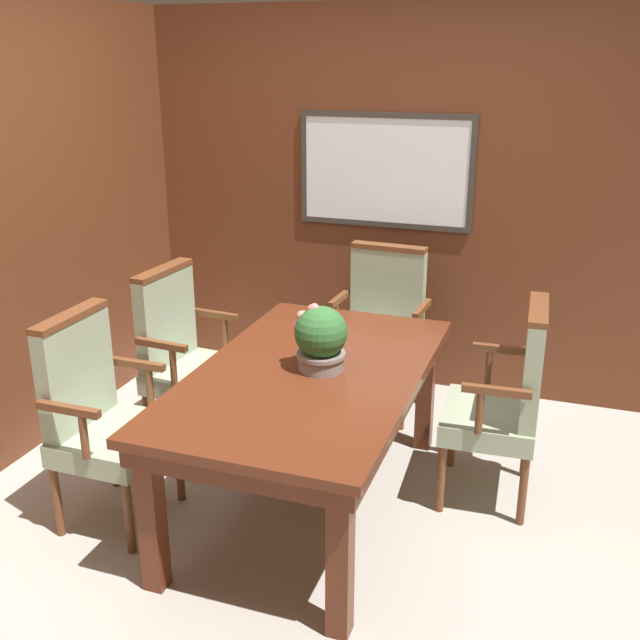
# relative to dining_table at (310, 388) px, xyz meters

# --- Properties ---
(ground_plane) EXTENTS (14.00, 14.00, 0.00)m
(ground_plane) POSITION_rel_dining_table_xyz_m (-0.13, -0.19, -0.65)
(ground_plane) COLOR #A39E93
(wall_back) EXTENTS (7.20, 0.08, 2.45)m
(wall_back) POSITION_rel_dining_table_xyz_m (-0.13, 1.69, 0.58)
(wall_back) COLOR #5B2D19
(wall_back) RESTS_ON ground_plane
(dining_table) EXTENTS (1.03, 1.77, 0.74)m
(dining_table) POSITION_rel_dining_table_xyz_m (0.00, 0.00, 0.00)
(dining_table) COLOR #562614
(dining_table) RESTS_ON ground_plane
(chair_right_far) EXTENTS (0.48, 0.58, 1.04)m
(chair_right_far) POSITION_rel_dining_table_xyz_m (0.88, 0.41, -0.09)
(chair_right_far) COLOR brown
(chair_right_far) RESTS_ON ground_plane
(chair_head_far) EXTENTS (0.58, 0.48, 1.04)m
(chair_head_far) POSITION_rel_dining_table_xyz_m (0.03, 1.23, -0.09)
(chair_head_far) COLOR brown
(chair_head_far) RESTS_ON ground_plane
(chair_left_far) EXTENTS (0.49, 0.59, 1.04)m
(chair_left_far) POSITION_rel_dining_table_xyz_m (-0.91, 0.41, -0.09)
(chair_left_far) COLOR brown
(chair_left_far) RESTS_ON ground_plane
(chair_left_near) EXTENTS (0.46, 0.57, 1.04)m
(chair_left_near) POSITION_rel_dining_table_xyz_m (-0.91, -0.39, -0.09)
(chair_left_near) COLOR brown
(chair_left_near) RESTS_ON ground_plane
(potted_plant) EXTENTS (0.27, 0.26, 0.32)m
(potted_plant) POSITION_rel_dining_table_xyz_m (0.04, 0.03, 0.25)
(potted_plant) COLOR gray
(potted_plant) RESTS_ON dining_table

